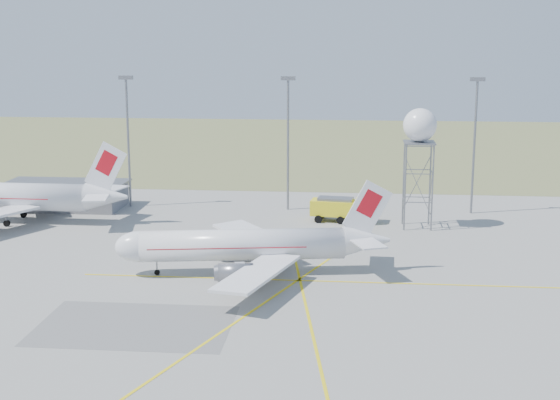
# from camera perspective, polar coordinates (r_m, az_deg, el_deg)

# --- Properties ---
(grass_strip) EXTENTS (400.00, 120.00, 0.03)m
(grass_strip) POSITION_cam_1_polar(r_m,az_deg,el_deg) (193.70, 5.37, 3.99)
(grass_strip) COLOR #586538
(grass_strip) RESTS_ON ground
(building_grey) EXTENTS (19.00, 10.00, 3.90)m
(building_grey) POSITION_cam_1_polar(r_m,az_deg,el_deg) (126.65, -15.49, 0.34)
(building_grey) COLOR slate
(building_grey) RESTS_ON ground
(mast_a) EXTENTS (2.20, 0.50, 20.50)m
(mast_a) POSITION_cam_1_polar(r_m,az_deg,el_deg) (123.78, -11.07, 5.02)
(mast_a) COLOR slate
(mast_a) RESTS_ON ground
(mast_b) EXTENTS (2.20, 0.50, 20.50)m
(mast_b) POSITION_cam_1_polar(r_m,az_deg,el_deg) (119.18, 0.59, 4.99)
(mast_b) COLOR slate
(mast_b) RESTS_ON ground
(mast_c) EXTENTS (2.20, 0.50, 20.50)m
(mast_c) POSITION_cam_1_polar(r_m,az_deg,el_deg) (120.14, 14.06, 4.69)
(mast_c) COLOR slate
(mast_c) RESTS_ON ground
(airliner_main) EXTENTS (31.18, 30.00, 10.63)m
(airliner_main) POSITION_cam_1_polar(r_m,az_deg,el_deg) (87.98, -2.39, -3.34)
(airliner_main) COLOR silver
(airliner_main) RESTS_ON ground
(airliner_far) EXTENTS (35.09, 34.15, 11.95)m
(airliner_far) POSITION_cam_1_polar(r_m,az_deg,el_deg) (119.18, -19.49, 0.21)
(airliner_far) COLOR silver
(airliner_far) RESTS_ON ground
(radar_tower) EXTENTS (4.63, 4.63, 16.75)m
(radar_tower) POSITION_cam_1_polar(r_m,az_deg,el_deg) (109.70, 10.10, 2.80)
(radar_tower) COLOR slate
(radar_tower) RESTS_ON ground
(fire_truck) EXTENTS (9.38, 4.62, 3.62)m
(fire_truck) POSITION_cam_1_polar(r_m,az_deg,el_deg) (113.12, 4.70, -0.73)
(fire_truck) COLOR yellow
(fire_truck) RESTS_ON ground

